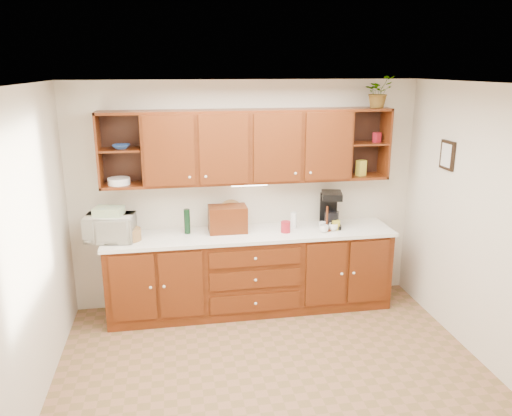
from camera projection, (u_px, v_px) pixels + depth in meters
name	position (u px, v px, depth m)	size (l,w,h in m)	color
floor	(277.00, 382.00, 4.49)	(4.00, 4.00, 0.00)	#8B5E40
ceiling	(281.00, 85.00, 3.78)	(4.00, 4.00, 0.00)	white
back_wall	(246.00, 195.00, 5.79)	(4.00, 4.00, 0.00)	beige
left_wall	(23.00, 261.00, 3.80)	(3.50, 3.50, 0.00)	beige
right_wall	(497.00, 233.00, 4.46)	(3.50, 3.50, 0.00)	beige
base_cabinets	(251.00, 272.00, 5.74)	(3.20, 0.60, 0.90)	#3D1A06
countertop	(251.00, 234.00, 5.60)	(3.24, 0.64, 0.04)	white
upper_cabinets	(249.00, 146.00, 5.48)	(3.20, 0.33, 0.80)	#3D1A06
undercabinet_light	(249.00, 185.00, 5.54)	(0.40, 0.05, 0.03)	white
framed_picture	(447.00, 155.00, 5.16)	(0.03, 0.24, 0.30)	black
wicker_basket	(130.00, 234.00, 5.33)	(0.24, 0.24, 0.13)	#A37B44
microwave	(110.00, 228.00, 5.30)	(0.51, 0.34, 0.28)	beige
towel_stack	(109.00, 211.00, 5.25)	(0.29, 0.21, 0.09)	#D7CB65
wine_bottle	(187.00, 221.00, 5.53)	(0.07, 0.07, 0.28)	black
woven_tray	(231.00, 227.00, 5.76)	(0.34, 0.34, 0.02)	#A37B44
bread_box	(228.00, 219.00, 5.59)	(0.42, 0.27, 0.30)	#3D1A06
mug_tree	(326.00, 227.00, 5.66)	(0.24, 0.25, 0.28)	#3D1A06
canister_red	(286.00, 227.00, 5.59)	(0.11, 0.11, 0.13)	maroon
canister_white	(293.00, 220.00, 5.73)	(0.07, 0.07, 0.19)	white
canister_yellow	(336.00, 225.00, 5.69)	(0.09, 0.09, 0.10)	gold
coffee_maker	(331.00, 210.00, 5.78)	(0.28, 0.33, 0.41)	black
bowl_stack	(121.00, 147.00, 5.24)	(0.19, 0.19, 0.05)	navy
plate_stack	(119.00, 181.00, 5.33)	(0.24, 0.24, 0.07)	white
pantry_box_yellow	(361.00, 168.00, 5.74)	(0.10, 0.08, 0.18)	gold
pantry_box_red	(377.00, 137.00, 5.69)	(0.07, 0.07, 0.11)	maroon
potted_plant	(378.00, 92.00, 5.51)	(0.31, 0.27, 0.35)	#999999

